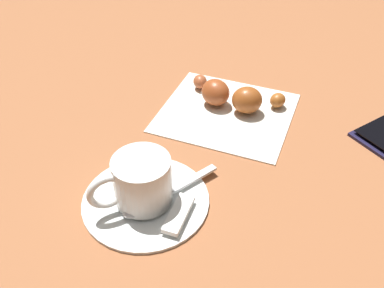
# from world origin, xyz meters

# --- Properties ---
(ground_plane) EXTENTS (1.80, 1.80, 0.00)m
(ground_plane) POSITION_xyz_m (0.00, 0.00, 0.00)
(ground_plane) COLOR #975936
(saucer) EXTENTS (0.15, 0.15, 0.01)m
(saucer) POSITION_xyz_m (0.08, 0.00, 0.00)
(saucer) COLOR white
(saucer) RESTS_ON ground
(espresso_cup) EXTENTS (0.09, 0.07, 0.06)m
(espresso_cup) POSITION_xyz_m (0.09, 0.00, 0.04)
(espresso_cup) COLOR white
(espresso_cup) RESTS_ON saucer
(teaspoon) EXTENTS (0.13, 0.04, 0.01)m
(teaspoon) POSITION_xyz_m (0.08, 0.01, 0.01)
(teaspoon) COLOR silver
(teaspoon) RESTS_ON saucer
(sugar_packet) EXTENTS (0.06, 0.04, 0.01)m
(sugar_packet) POSITION_xyz_m (0.08, 0.05, 0.01)
(sugar_packet) COLOR white
(sugar_packet) RESTS_ON saucer
(napkin) EXTENTS (0.22, 0.23, 0.00)m
(napkin) POSITION_xyz_m (-0.12, -0.03, 0.00)
(napkin) COLOR silver
(napkin) RESTS_ON ground
(croissant) EXTENTS (0.09, 0.15, 0.04)m
(croissant) POSITION_xyz_m (-0.13, -0.03, 0.02)
(croissant) COLOR #A4522F
(croissant) RESTS_ON napkin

